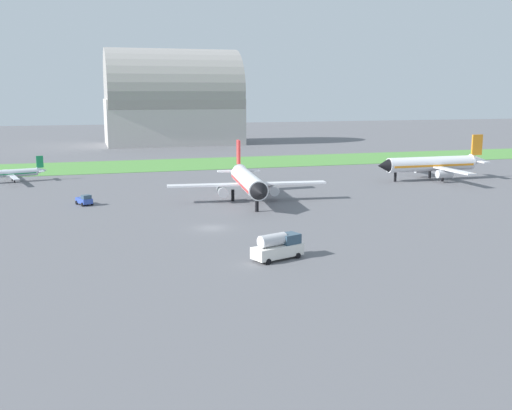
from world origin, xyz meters
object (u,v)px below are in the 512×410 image
Objects in this scene: airplane_midfield_jet at (248,181)px; fuel_truck_near_gate at (278,247)px; airplane_taxiing_turboprop at (10,173)px; airplane_parked_jet_far at (433,164)px; pushback_tug_midfield at (85,200)px.

fuel_truck_near_gate is (-6.83, -38.65, -2.19)m from airplane_midfield_jet.
airplane_taxiing_turboprop is 0.63× the size of airplane_midfield_jet.
airplane_midfield_jet is 50.59m from airplane_parked_jet_far.
airplane_midfield_jet reaches higher than airplane_taxiing_turboprop.
fuel_truck_near_gate is 48.87m from pushback_tug_midfield.
pushback_tug_midfield is at bearing 7.07° from airplane_parked_jet_far.
airplane_midfield_jet is at bearing 16.69° from airplane_parked_jet_far.
airplane_parked_jet_far is at bearing 113.20° from airplane_midfield_jet.
airplane_parked_jet_far is (93.39, -23.49, 1.63)m from airplane_taxiing_turboprop.
airplane_parked_jet_far reaches higher than airplane_taxiing_turboprop.
pushback_tug_midfield is at bearing 97.30° from fuel_truck_near_gate.
pushback_tug_midfield is at bearing -93.00° from airplane_midfield_jet.
pushback_tug_midfield is (-29.20, 4.79, -2.86)m from airplane_midfield_jet.
fuel_truck_near_gate reaches higher than pushback_tug_midfield.
airplane_parked_jet_far reaches higher than fuel_truck_near_gate.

